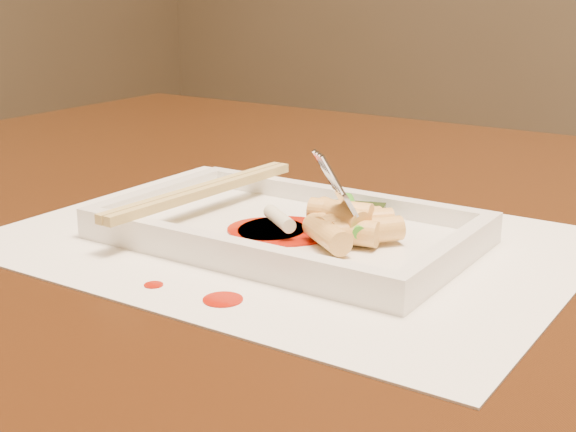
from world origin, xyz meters
The scene contains 25 objects.
table centered at (0.00, 0.00, 0.65)m, with size 1.40×0.90×0.75m.
placemat centered at (-0.10, -0.08, 0.75)m, with size 0.40×0.30×0.00m, color white.
sauce_splatter_a centered at (-0.07, -0.19, 0.75)m, with size 0.02×0.02×0.00m, color #A51304.
sauce_splatter_b centered at (-0.12, -0.20, 0.75)m, with size 0.01×0.01×0.00m, color #A51304.
plate_base centered at (-0.10, -0.08, 0.76)m, with size 0.26×0.16×0.01m, color white.
plate_rim_far centered at (-0.10, 0.00, 0.77)m, with size 0.26×0.01×0.01m, color white.
plate_rim_near centered at (-0.10, -0.15, 0.77)m, with size 0.26×0.01×0.01m, color white.
plate_rim_left centered at (-0.22, -0.08, 0.77)m, with size 0.01×0.14×0.01m, color white.
plate_rim_right centered at (0.03, -0.08, 0.77)m, with size 0.01×0.14×0.01m, color white.
veg_piece centered at (-0.06, -0.04, 0.77)m, with size 0.04×0.03×0.01m, color black.
scallion_white centered at (-0.09, -0.09, 0.77)m, with size 0.01×0.01×0.04m, color #EAEACC.
scallion_green centered at (-0.05, -0.06, 0.77)m, with size 0.01×0.01×0.09m, color #2B9818.
chopstick_a centered at (-0.18, -0.08, 0.78)m, with size 0.01×0.20×0.01m, color tan.
chopstick_b centered at (-0.17, -0.08, 0.78)m, with size 0.01×0.20×0.01m, color tan.
fork centered at (-0.03, -0.06, 0.83)m, with size 0.09×0.10×0.14m, color silver, non-canonical shape.
sauce_blob_0 centered at (-0.09, -0.08, 0.76)m, with size 0.07×0.07×0.00m, color #A51304.
sauce_blob_1 centered at (-0.11, -0.09, 0.76)m, with size 0.06×0.06×0.00m, color #A51304.
rice_cake_0 centered at (-0.03, -0.08, 0.77)m, with size 0.02×0.02×0.05m, color #F5CE72.
rice_cake_1 centered at (-0.04, -0.08, 0.77)m, with size 0.02×0.02×0.04m, color #F5CE72.
rice_cake_2 centered at (-0.05, -0.08, 0.78)m, with size 0.02×0.02×0.05m, color #F5CE72.
rice_cake_3 centered at (-0.05, -0.10, 0.77)m, with size 0.02×0.02×0.05m, color #F5CE72.
rice_cake_4 centered at (-0.05, -0.07, 0.77)m, with size 0.02×0.02×0.05m, color #F5CE72.
rice_cake_5 centered at (-0.06, -0.07, 0.78)m, with size 0.02×0.02×0.04m, color #F5CE72.
rice_cake_6 centered at (-0.05, -0.06, 0.77)m, with size 0.02×0.02×0.05m, color #F5CE72.
rice_cake_7 centered at (-0.04, -0.06, 0.77)m, with size 0.02×0.02×0.04m, color #F5CE72.
Camera 1 is at (0.21, -0.53, 0.93)m, focal length 50.00 mm.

